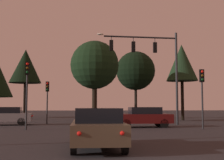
{
  "coord_description": "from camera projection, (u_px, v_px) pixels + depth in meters",
  "views": [
    {
      "loc": [
        -2.13,
        -7.59,
        1.59
      ],
      "look_at": [
        0.08,
        17.6,
        3.72
      ],
      "focal_mm": 49.87,
      "sensor_mm": 36.0,
      "label": 1
    }
  ],
  "objects": [
    {
      "name": "car_nearside_lane",
      "position": [
        98.0,
        127.0,
        11.68
      ],
      "size": [
        1.9,
        4.53,
        1.52
      ],
      "color": "#473828",
      "rests_on": "ground"
    },
    {
      "name": "car_crossing_right",
      "position": [
        143.0,
        117.0,
        23.54
      ],
      "size": [
        4.4,
        1.99,
        1.52
      ],
      "color": "#4C0F0F",
      "rests_on": "ground"
    },
    {
      "name": "ground_plane",
      "position": [
        105.0,
        122.0,
        31.91
      ],
      "size": [
        168.0,
        168.0,
        0.0
      ],
      "primitive_type": "plane",
      "color": "#262326",
      "rests_on": "ground"
    },
    {
      "name": "car_crossing_left",
      "position": [
        5.0,
        116.0,
        26.17
      ],
      "size": [
        4.73,
        2.13,
        1.52
      ],
      "color": "gray",
      "rests_on": "ground"
    },
    {
      "name": "tree_right_cluster",
      "position": [
        136.0,
        71.0,
        39.78
      ],
      "size": [
        4.98,
        4.98,
        8.61
      ],
      "color": "black",
      "rests_on": "ground"
    },
    {
      "name": "traffic_signal_mast_arm",
      "position": [
        153.0,
        59.0,
        26.73
      ],
      "size": [
        7.03,
        0.64,
        8.0
      ],
      "color": "#232326",
      "rests_on": "ground"
    },
    {
      "name": "tree_left_far",
      "position": [
        25.0,
        66.0,
        36.94
      ],
      "size": [
        3.77,
        3.77,
        8.35
      ],
      "color": "black",
      "rests_on": "ground"
    },
    {
      "name": "traffic_light_median",
      "position": [
        27.0,
        82.0,
        21.08
      ],
      "size": [
        0.34,
        0.37,
        4.62
      ],
      "color": "#232326",
      "rests_on": "ground"
    },
    {
      "name": "tree_center_horizon",
      "position": [
        182.0,
        63.0,
        35.87
      ],
      "size": [
        3.6,
        3.6,
        8.73
      ],
      "color": "black",
      "rests_on": "ground"
    },
    {
      "name": "traffic_light_corner_right",
      "position": [
        47.0,
        94.0,
        27.82
      ],
      "size": [
        0.31,
        0.35,
        3.8
      ],
      "color": "#232326",
      "rests_on": "ground"
    },
    {
      "name": "traffic_light_corner_left",
      "position": [
        202.0,
        87.0,
        21.82
      ],
      "size": [
        0.31,
        0.36,
        4.18
      ],
      "color": "#232326",
      "rests_on": "ground"
    },
    {
      "name": "tree_behind_sign",
      "position": [
        95.0,
        65.0,
        31.34
      ],
      "size": [
        4.88,
        4.88,
        8.18
      ],
      "color": "black",
      "rests_on": "ground"
    }
  ]
}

